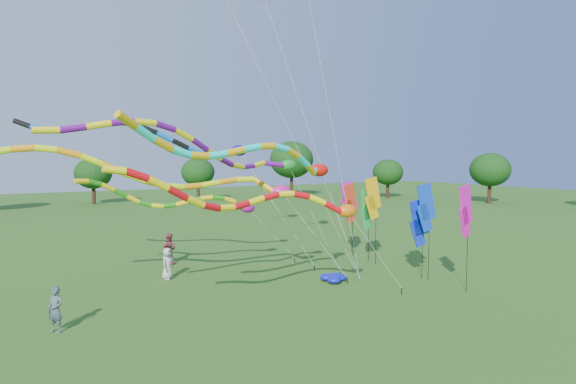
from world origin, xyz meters
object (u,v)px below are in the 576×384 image
person_a (167,264)px  person_b (55,310)px  tube_kite_red (274,201)px  person_c (169,249)px  blue_nylon_heap (338,277)px  tube_kite_orange (187,178)px

person_a → person_b: 7.79m
person_a → person_b: bearing=178.5°
tube_kite_red → person_c: tube_kite_red is taller
tube_kite_red → blue_nylon_heap: 7.94m
blue_nylon_heap → person_c: (-6.23, 8.17, 0.70)m
tube_kite_orange → blue_nylon_heap: size_ratio=10.42×
blue_nylon_heap → person_b: 12.92m
tube_kite_red → person_a: bearing=99.7°
person_b → tube_kite_orange: bearing=64.1°
tube_kite_orange → person_b: size_ratio=8.88×
tube_kite_orange → person_c: size_ratio=8.18×
tube_kite_orange → person_c: tube_kite_orange is taller
tube_kite_red → person_a: tube_kite_red is taller
person_b → person_a: bearing=91.6°
tube_kite_orange → person_a: bearing=99.1°
person_a → person_c: bearing=26.7°
tube_kite_red → person_b: size_ratio=7.65×
blue_nylon_heap → person_a: 8.72m
person_b → person_c: (6.65, 8.93, 0.07)m
tube_kite_red → person_b: bearing=156.7°
tube_kite_red → person_c: (-0.65, 11.74, -3.69)m
person_a → blue_nylon_heap: bearing=-78.5°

